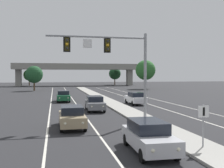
{
  "coord_description": "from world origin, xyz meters",
  "views": [
    {
      "loc": [
        -7.51,
        -6.87,
        3.93
      ],
      "look_at": [
        -3.2,
        13.12,
        3.2
      ],
      "focal_mm": 42.98,
      "sensor_mm": 36.0,
      "label": 1
    }
  ],
  "objects_px": {
    "car_oncoming_silver": "(149,136)",
    "car_receding_white": "(136,98)",
    "car_oncoming_green": "(63,96)",
    "tree_far_right_a": "(145,70)",
    "tree_far_left_b": "(29,75)",
    "car_oncoming_grey": "(95,103)",
    "tree_far_right_b": "(115,74)",
    "overhead_signal_mast": "(114,57)",
    "median_sign_post": "(203,119)",
    "car_oncoming_tan": "(72,117)",
    "tree_far_left_c": "(34,75)"
  },
  "relations": [
    {
      "from": "car_oncoming_silver",
      "to": "car_receding_white",
      "type": "relative_size",
      "value": 1.0
    },
    {
      "from": "car_oncoming_green",
      "to": "tree_far_right_a",
      "type": "bearing_deg",
      "value": 52.54
    },
    {
      "from": "tree_far_left_b",
      "to": "car_oncoming_grey",
      "type": "bearing_deg",
      "value": -79.46
    },
    {
      "from": "car_receding_white",
      "to": "tree_far_left_b",
      "type": "distance_m",
      "value": 67.02
    },
    {
      "from": "car_oncoming_silver",
      "to": "tree_far_left_b",
      "type": "distance_m",
      "value": 86.2
    },
    {
      "from": "tree_far_right_b",
      "to": "car_oncoming_silver",
      "type": "bearing_deg",
      "value": -101.65
    },
    {
      "from": "overhead_signal_mast",
      "to": "car_oncoming_silver",
      "type": "distance_m",
      "value": 9.8
    },
    {
      "from": "car_oncoming_silver",
      "to": "tree_far_right_b",
      "type": "xyz_separation_m",
      "value": [
        17.86,
        86.65,
        3.41
      ]
    },
    {
      "from": "car_oncoming_green",
      "to": "car_oncoming_silver",
      "type": "bearing_deg",
      "value": -82.65
    },
    {
      "from": "tree_far_left_b",
      "to": "median_sign_post",
      "type": "bearing_deg",
      "value": -79.24
    },
    {
      "from": "car_oncoming_tan",
      "to": "tree_far_right_a",
      "type": "relative_size",
      "value": 0.57
    },
    {
      "from": "car_oncoming_silver",
      "to": "car_oncoming_grey",
      "type": "xyz_separation_m",
      "value": [
        -0.39,
        15.84,
        0.0
      ]
    },
    {
      "from": "overhead_signal_mast",
      "to": "car_oncoming_grey",
      "type": "relative_size",
      "value": 1.83
    },
    {
      "from": "car_receding_white",
      "to": "tree_far_right_a",
      "type": "distance_m",
      "value": 38.37
    },
    {
      "from": "median_sign_post",
      "to": "car_oncoming_green",
      "type": "relative_size",
      "value": 0.49
    },
    {
      "from": "car_oncoming_tan",
      "to": "car_receding_white",
      "type": "height_order",
      "value": "same"
    },
    {
      "from": "car_receding_white",
      "to": "tree_far_right_a",
      "type": "height_order",
      "value": "tree_far_right_a"
    },
    {
      "from": "car_receding_white",
      "to": "car_oncoming_green",
      "type": "bearing_deg",
      "value": 148.91
    },
    {
      "from": "tree_far_left_c",
      "to": "tree_far_right_b",
      "type": "height_order",
      "value": "tree_far_right_b"
    },
    {
      "from": "car_oncoming_tan",
      "to": "tree_far_right_a",
      "type": "xyz_separation_m",
      "value": [
        22.98,
        49.37,
        4.3
      ]
    },
    {
      "from": "tree_far_left_b",
      "to": "car_oncoming_tan",
      "type": "bearing_deg",
      "value": -82.79
    },
    {
      "from": "car_oncoming_green",
      "to": "car_receding_white",
      "type": "xyz_separation_m",
      "value": [
        9.19,
        -5.54,
        0.0
      ]
    },
    {
      "from": "car_oncoming_silver",
      "to": "car_oncoming_green",
      "type": "height_order",
      "value": "same"
    },
    {
      "from": "overhead_signal_mast",
      "to": "tree_far_right_a",
      "type": "xyz_separation_m",
      "value": [
        19.41,
        47.81,
        -0.26
      ]
    },
    {
      "from": "tree_far_right_a",
      "to": "car_receding_white",
      "type": "bearing_deg",
      "value": -111.22
    },
    {
      "from": "car_oncoming_silver",
      "to": "tree_far_left_b",
      "type": "xyz_separation_m",
      "value": [
        -13.28,
        85.12,
        2.92
      ]
    },
    {
      "from": "median_sign_post",
      "to": "tree_far_right_b",
      "type": "xyz_separation_m",
      "value": [
        14.92,
        86.84,
        2.65
      ]
    },
    {
      "from": "car_oncoming_tan",
      "to": "tree_far_right_b",
      "type": "bearing_deg",
      "value": 75.03
    },
    {
      "from": "car_oncoming_grey",
      "to": "tree_far_left_c",
      "type": "xyz_separation_m",
      "value": [
        -9.0,
        38.02,
        3.08
      ]
    },
    {
      "from": "car_oncoming_silver",
      "to": "tree_far_right_a",
      "type": "bearing_deg",
      "value": 70.88
    },
    {
      "from": "car_receding_white",
      "to": "tree_far_left_c",
      "type": "distance_m",
      "value": 36.38
    },
    {
      "from": "car_oncoming_grey",
      "to": "car_oncoming_green",
      "type": "bearing_deg",
      "value": 105.86
    },
    {
      "from": "car_oncoming_grey",
      "to": "tree_far_left_c",
      "type": "distance_m",
      "value": 39.19
    },
    {
      "from": "car_oncoming_tan",
      "to": "car_oncoming_green",
      "type": "height_order",
      "value": "same"
    },
    {
      "from": "median_sign_post",
      "to": "car_oncoming_tan",
      "type": "distance_m",
      "value": 9.7
    },
    {
      "from": "overhead_signal_mast",
      "to": "median_sign_post",
      "type": "height_order",
      "value": "overhead_signal_mast"
    },
    {
      "from": "median_sign_post",
      "to": "tree_far_left_c",
      "type": "xyz_separation_m",
      "value": [
        -12.32,
        54.05,
        2.32
      ]
    },
    {
      "from": "tree_far_right_a",
      "to": "tree_far_left_b",
      "type": "bearing_deg",
      "value": 138.92
    },
    {
      "from": "median_sign_post",
      "to": "car_oncoming_grey",
      "type": "xyz_separation_m",
      "value": [
        -3.33,
        16.03,
        -0.77
      ]
    },
    {
      "from": "car_oncoming_silver",
      "to": "car_oncoming_green",
      "type": "xyz_separation_m",
      "value": [
        -3.41,
        26.47,
        0.0
      ]
    },
    {
      "from": "overhead_signal_mast",
      "to": "car_oncoming_green",
      "type": "relative_size",
      "value": 1.84
    },
    {
      "from": "median_sign_post",
      "to": "car_oncoming_grey",
      "type": "height_order",
      "value": "median_sign_post"
    },
    {
      "from": "tree_far_right_b",
      "to": "tree_far_left_b",
      "type": "bearing_deg",
      "value": -177.19
    },
    {
      "from": "median_sign_post",
      "to": "tree_far_right_a",
      "type": "distance_m",
      "value": 59.17
    },
    {
      "from": "car_oncoming_silver",
      "to": "tree_far_left_b",
      "type": "height_order",
      "value": "tree_far_left_b"
    },
    {
      "from": "car_oncoming_silver",
      "to": "car_oncoming_tan",
      "type": "height_order",
      "value": "same"
    },
    {
      "from": "car_receding_white",
      "to": "tree_far_left_c",
      "type": "height_order",
      "value": "tree_far_left_c"
    },
    {
      "from": "median_sign_post",
      "to": "tree_far_left_b",
      "type": "height_order",
      "value": "tree_far_left_b"
    },
    {
      "from": "tree_far_left_b",
      "to": "tree_far_right_b",
      "type": "xyz_separation_m",
      "value": [
        31.14,
        1.53,
        0.49
      ]
    },
    {
      "from": "tree_far_right_b",
      "to": "overhead_signal_mast",
      "type": "bearing_deg",
      "value": -102.78
    }
  ]
}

